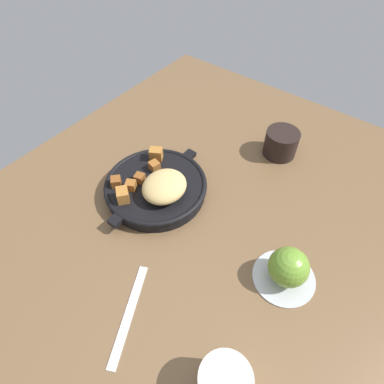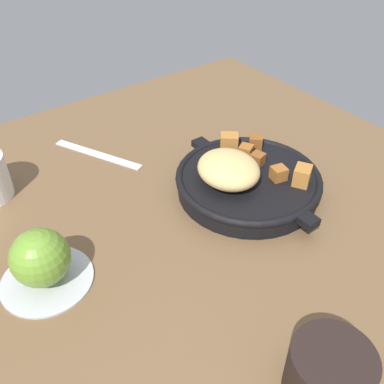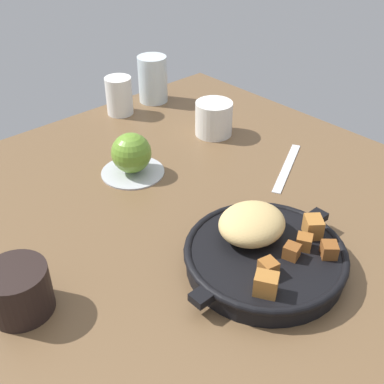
# 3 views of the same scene
# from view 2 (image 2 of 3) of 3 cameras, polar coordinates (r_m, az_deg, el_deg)

# --- Properties ---
(ground_plane) EXTENTS (1.03, 0.98, 0.02)m
(ground_plane) POSITION_cam_2_polar(r_m,az_deg,el_deg) (0.62, 1.03, -7.68)
(ground_plane) COLOR brown
(cast_iron_skillet) EXTENTS (0.28, 0.23, 0.08)m
(cast_iron_skillet) POSITION_cam_2_polar(r_m,az_deg,el_deg) (0.69, 7.13, 1.72)
(cast_iron_skillet) COLOR black
(cast_iron_skillet) RESTS_ON ground_plane
(saucer_plate) EXTENTS (0.12, 0.12, 0.01)m
(saucer_plate) POSITION_cam_2_polar(r_m,az_deg,el_deg) (0.60, -18.71, -10.91)
(saucer_plate) COLOR #B7BABF
(saucer_plate) RESTS_ON ground_plane
(red_apple) EXTENTS (0.07, 0.07, 0.07)m
(red_apple) POSITION_cam_2_polar(r_m,az_deg,el_deg) (0.57, -19.54, -8.23)
(red_apple) COLOR olive
(red_apple) RESTS_ON saucer_plate
(butter_knife) EXTENTS (0.17, 0.10, 0.00)m
(butter_knife) POSITION_cam_2_polar(r_m,az_deg,el_deg) (0.81, -12.46, 4.97)
(butter_knife) COLOR silver
(butter_knife) RESTS_ON ground_plane
(coffee_mug_dark) EXTENTS (0.08, 0.08, 0.07)m
(coffee_mug_dark) POSITION_cam_2_polar(r_m,az_deg,el_deg) (0.48, 17.67, -22.17)
(coffee_mug_dark) COLOR black
(coffee_mug_dark) RESTS_ON ground_plane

